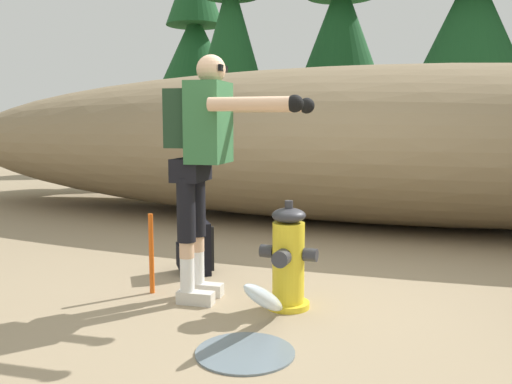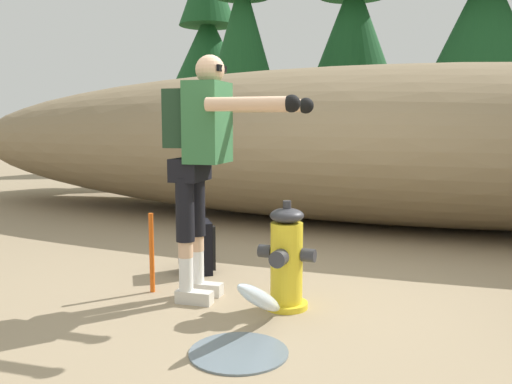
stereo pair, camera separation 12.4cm
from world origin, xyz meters
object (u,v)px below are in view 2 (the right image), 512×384
at_px(fire_hydrant, 286,259).
at_px(utility_worker, 205,147).
at_px(spare_backpack, 198,247).
at_px(survey_stake, 152,253).

height_order(fire_hydrant, utility_worker, utility_worker).
bearing_deg(utility_worker, spare_backpack, 117.61).
distance_m(utility_worker, survey_stake, 0.92).
bearing_deg(survey_stake, spare_backpack, 84.62).
xyz_separation_m(utility_worker, spare_backpack, (-0.40, 0.61, -0.88)).
bearing_deg(fire_hydrant, spare_backpack, 150.64).
distance_m(fire_hydrant, utility_worker, 0.96).
height_order(fire_hydrant, spare_backpack, fire_hydrant).
height_order(utility_worker, survey_stake, utility_worker).
xyz_separation_m(spare_backpack, survey_stake, (-0.06, -0.61, 0.08)).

